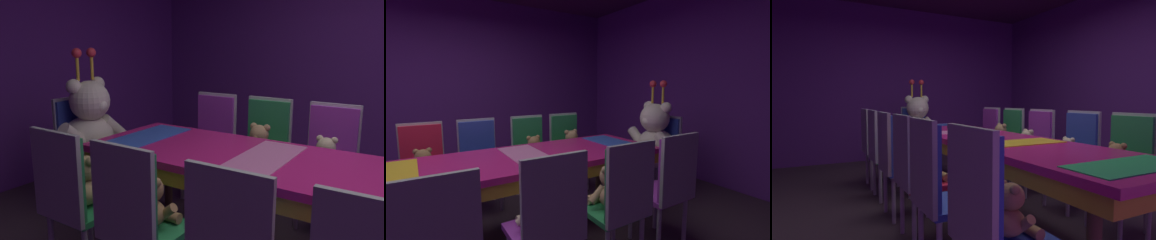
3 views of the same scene
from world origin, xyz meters
The scene contains 25 objects.
ground_plane centered at (0.00, 0.00, 0.00)m, with size 7.90×7.90×0.00m, color #3F2D38.
wall_back centered at (0.00, 3.20, 1.40)m, with size 5.20×0.12×2.80m, color #59267F.
wall_right centered at (2.60, 0.00, 1.40)m, with size 0.12×6.40×2.80m, color #59267F.
banquet_table centered at (0.00, 0.00, 0.66)m, with size 0.90×3.52×0.75m.
chair_left_0 centered at (-0.87, -1.41, 0.60)m, with size 0.42×0.41×0.98m.
teddy_left_0 centered at (-0.73, -1.41, 0.57)m, with size 0.21×0.28×0.26m.
chair_left_1 centered at (-0.88, -0.82, 0.60)m, with size 0.42×0.41×0.98m.
chair_left_2 centered at (-0.86, -0.29, 0.60)m, with size 0.42×0.41×0.98m.
teddy_left_2 centered at (-0.71, -0.29, 0.59)m, with size 0.24×0.32×0.30m.
chair_left_3 centered at (-0.87, 0.26, 0.60)m, with size 0.42×0.41×0.98m.
chair_left_4 centered at (-0.86, 0.87, 0.60)m, with size 0.42×0.41×0.98m.
teddy_left_4 centered at (-0.71, 0.87, 0.59)m, with size 0.25×0.32×0.31m.
chair_left_5 centered at (-0.85, 1.39, 0.60)m, with size 0.42×0.41×0.98m.
teddy_left_5 centered at (-0.71, 1.39, 0.60)m, with size 0.27×0.35×0.33m.
chair_right_1 centered at (0.86, -0.87, 0.60)m, with size 0.42×0.41×0.98m.
teddy_right_1 centered at (0.71, -0.87, 0.58)m, with size 0.24×0.30×0.29m.
chair_right_2 centered at (0.88, -0.31, 0.60)m, with size 0.42×0.41×0.98m.
teddy_right_2 centered at (0.74, -0.31, 0.57)m, with size 0.22×0.28×0.27m.
chair_right_3 centered at (0.86, 0.30, 0.60)m, with size 0.42×0.41×0.98m.
teddy_right_3 centered at (0.72, 0.30, 0.59)m, with size 0.24×0.31×0.30m.
chair_right_4 centered at (0.87, 0.86, 0.60)m, with size 0.42×0.41×0.98m.
teddy_right_4 centered at (0.72, 0.86, 0.60)m, with size 0.27×0.35×0.33m.
chair_right_5 centered at (0.85, 1.40, 0.60)m, with size 0.42×0.41×0.98m.
throne_chair centered at (0.00, 2.30, 0.60)m, with size 0.41×0.42×0.98m.
king_teddy_bear centered at (0.00, 2.13, 0.77)m, with size 0.75×0.58×0.96m.
Camera 3 is at (-1.56, -2.55, 1.10)m, focal length 28.73 mm.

